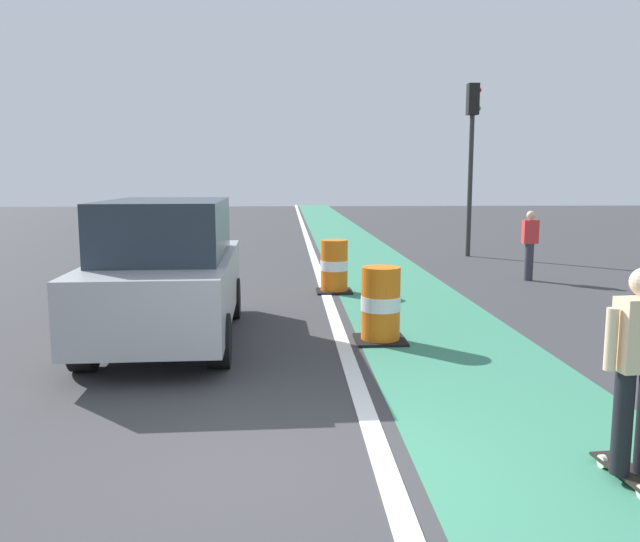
{
  "coord_description": "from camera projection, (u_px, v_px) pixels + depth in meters",
  "views": [
    {
      "loc": [
        0.12,
        -4.74,
        2.34
      ],
      "look_at": [
        0.56,
        3.82,
        1.1
      ],
      "focal_mm": 35.91,
      "sensor_mm": 36.0,
      "label": 1
    }
  ],
  "objects": [
    {
      "name": "lane_divider_stripe",
      "position": [
        317.0,
        268.0,
        16.92
      ],
      "size": [
        0.2,
        80.0,
        0.01
      ],
      "primitive_type": "cube",
      "color": "silver",
      "rests_on": "ground"
    },
    {
      "name": "traffic_light_corner",
      "position": [
        472.0,
        139.0,
        18.94
      ],
      "size": [
        0.41,
        0.32,
        5.1
      ],
      "color": "#2D2D2D",
      "rests_on": "ground"
    },
    {
      "name": "parked_suv_nearest",
      "position": [
        168.0,
        270.0,
        9.2
      ],
      "size": [
        2.03,
        4.65,
        2.04
      ],
      "color": "#9EA0A5",
      "rests_on": "ground"
    },
    {
      "name": "pedestrian_crossing",
      "position": [
        530.0,
        243.0,
        14.71
      ],
      "size": [
        0.34,
        0.2,
        1.61
      ],
      "color": "#33333D",
      "rests_on": "ground"
    },
    {
      "name": "traffic_barrel_front",
      "position": [
        381.0,
        305.0,
        9.21
      ],
      "size": [
        0.73,
        0.73,
        1.09
      ],
      "color": "orange",
      "rests_on": "ground"
    },
    {
      "name": "ground_plane",
      "position": [
        274.0,
        480.0,
        5.01
      ],
      "size": [
        100.0,
        100.0,
        0.0
      ],
      "primitive_type": "plane",
      "color": "#38383A"
    },
    {
      "name": "traffic_barrel_mid",
      "position": [
        334.0,
        267.0,
        13.22
      ],
      "size": [
        0.73,
        0.73,
        1.09
      ],
      "color": "orange",
      "rests_on": "ground"
    },
    {
      "name": "bike_lane_strip",
      "position": [
        373.0,
        267.0,
        17.0
      ],
      "size": [
        2.5,
        80.0,
        0.01
      ],
      "primitive_type": "cube",
      "color": "#387F60",
      "rests_on": "ground"
    },
    {
      "name": "skateboarder_on_lane",
      "position": [
        638.0,
        369.0,
        4.85
      ],
      "size": [
        0.57,
        0.82,
        1.69
      ],
      "color": "black",
      "rests_on": "ground"
    }
  ]
}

